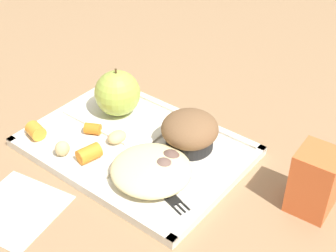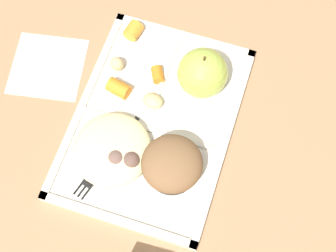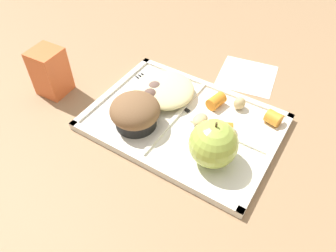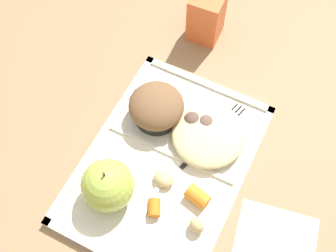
% 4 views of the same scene
% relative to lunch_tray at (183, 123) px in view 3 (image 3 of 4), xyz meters
% --- Properties ---
extents(ground, '(6.00, 6.00, 0.00)m').
position_rel_lunch_tray_xyz_m(ground, '(0.00, 0.00, -0.01)').
color(ground, '#997551').
extents(lunch_tray, '(0.36, 0.26, 0.02)m').
position_rel_lunch_tray_xyz_m(lunch_tray, '(0.00, 0.00, 0.00)').
color(lunch_tray, silver).
rests_on(lunch_tray, ground).
extents(green_apple, '(0.08, 0.08, 0.09)m').
position_rel_lunch_tray_xyz_m(green_apple, '(-0.09, 0.06, 0.05)').
color(green_apple, '#A8C14C').
rests_on(green_apple, lunch_tray).
extents(bran_muffin, '(0.10, 0.10, 0.06)m').
position_rel_lunch_tray_xyz_m(bran_muffin, '(0.07, 0.06, 0.04)').
color(bran_muffin, black).
rests_on(bran_muffin, lunch_tray).
extents(carrot_slice_center, '(0.03, 0.04, 0.03)m').
position_rel_lunch_tray_xyz_m(carrot_slice_center, '(-0.03, -0.07, 0.02)').
color(carrot_slice_center, orange).
rests_on(carrot_slice_center, lunch_tray).
extents(carrot_slice_tilted, '(0.03, 0.03, 0.03)m').
position_rel_lunch_tray_xyz_m(carrot_slice_tilted, '(-0.15, -0.09, 0.02)').
color(carrot_slice_tilted, orange).
rests_on(carrot_slice_tilted, lunch_tray).
extents(carrot_slice_edge, '(0.03, 0.03, 0.02)m').
position_rel_lunch_tray_xyz_m(carrot_slice_edge, '(-0.08, -0.02, 0.01)').
color(carrot_slice_edge, orange).
rests_on(carrot_slice_edge, lunch_tray).
extents(potato_chunk_browned, '(0.03, 0.03, 0.03)m').
position_rel_lunch_tray_xyz_m(potato_chunk_browned, '(-0.08, -0.09, 0.02)').
color(potato_chunk_browned, tan).
rests_on(potato_chunk_browned, lunch_tray).
extents(potato_chunk_corner, '(0.03, 0.04, 0.02)m').
position_rel_lunch_tray_xyz_m(potato_chunk_corner, '(-0.03, -0.01, 0.01)').
color(potato_chunk_corner, tan).
rests_on(potato_chunk_corner, lunch_tray).
extents(egg_noodle_pile, '(0.13, 0.13, 0.03)m').
position_rel_lunch_tray_xyz_m(egg_noodle_pile, '(0.07, -0.04, 0.02)').
color(egg_noodle_pile, beige).
rests_on(egg_noodle_pile, lunch_tray).
extents(meatball_back, '(0.03, 0.03, 0.03)m').
position_rel_lunch_tray_xyz_m(meatball_back, '(0.08, -0.01, 0.02)').
color(meatball_back, brown).
rests_on(meatball_back, lunch_tray).
extents(meatball_side, '(0.04, 0.04, 0.04)m').
position_rel_lunch_tray_xyz_m(meatball_side, '(0.09, -0.03, 0.02)').
color(meatball_side, brown).
rests_on(meatball_side, lunch_tray).
extents(meatball_center, '(0.03, 0.03, 0.03)m').
position_rel_lunch_tray_xyz_m(meatball_center, '(0.07, -0.03, 0.02)').
color(meatball_center, brown).
rests_on(meatball_center, lunch_tray).
extents(plastic_fork, '(0.16, 0.06, 0.00)m').
position_rel_lunch_tray_xyz_m(plastic_fork, '(0.09, -0.05, 0.01)').
color(plastic_fork, black).
rests_on(plastic_fork, lunch_tray).
extents(milk_carton, '(0.06, 0.06, 0.10)m').
position_rel_lunch_tray_xyz_m(milk_carton, '(0.29, 0.06, 0.05)').
color(milk_carton, orange).
rests_on(milk_carton, ground).
extents(paper_napkin, '(0.15, 0.15, 0.00)m').
position_rel_lunch_tray_xyz_m(paper_napkin, '(-0.05, -0.21, -0.00)').
color(paper_napkin, white).
rests_on(paper_napkin, ground).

